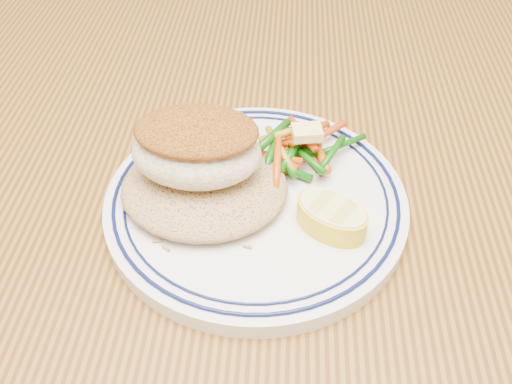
% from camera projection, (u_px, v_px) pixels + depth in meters
% --- Properties ---
extents(dining_table, '(1.50, 0.90, 0.75)m').
position_uv_depth(dining_table, '(287.00, 298.00, 0.53)').
color(dining_table, '#543310').
rests_on(dining_table, ground).
extents(plate, '(0.25, 0.25, 0.02)m').
position_uv_depth(plate, '(256.00, 201.00, 0.47)').
color(plate, white).
rests_on(plate, dining_table).
extents(rice_pilaf, '(0.14, 0.12, 0.03)m').
position_uv_depth(rice_pilaf, '(204.00, 184.00, 0.46)').
color(rice_pilaf, '#99774C').
rests_on(rice_pilaf, plate).
extents(fish_fillet, '(0.11, 0.08, 0.05)m').
position_uv_depth(fish_fillet, '(197.00, 147.00, 0.44)').
color(fish_fillet, '#EDE4C4').
rests_on(fish_fillet, rice_pilaf).
extents(vegetable_pile, '(0.12, 0.10, 0.03)m').
position_uv_depth(vegetable_pile, '(294.00, 150.00, 0.49)').
color(vegetable_pile, '#D2470A').
rests_on(vegetable_pile, plate).
extents(butter_pat, '(0.03, 0.02, 0.01)m').
position_uv_depth(butter_pat, '(307.00, 132.00, 0.48)').
color(butter_pat, '#FEDD7C').
rests_on(butter_pat, vegetable_pile).
extents(lemon_wedge, '(0.07, 0.07, 0.02)m').
position_uv_depth(lemon_wedge, '(332.00, 216.00, 0.43)').
color(lemon_wedge, yellow).
rests_on(lemon_wedge, plate).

